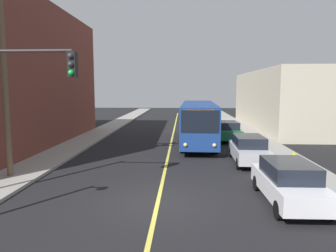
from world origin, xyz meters
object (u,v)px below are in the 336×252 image
Objects in this scene: traffic_signal_left_corner at (25,90)px; fire_hydrant at (294,160)px; utility_pole_near at (3,51)px; parked_car_white at (288,182)px; parked_car_silver at (249,149)px; parked_car_green at (228,131)px; city_bus at (198,120)px.

traffic_signal_left_corner reaches higher than fire_hydrant.
fire_hydrant is at bearing 8.21° from utility_pole_near.
parked_car_white is at bearing -3.68° from traffic_signal_left_corner.
parked_car_white is 6.49m from parked_car_silver.
utility_pole_near is (-12.19, -11.82, 5.28)m from parked_car_green.
fire_hydrant is (1.89, 4.80, -0.26)m from parked_car_white.
parked_car_silver is at bearing -89.34° from parked_car_green.
fire_hydrant is at bearing -61.33° from city_bus.
utility_pole_near reaches higher than parked_car_white.
parked_car_white is (2.76, -13.31, -0.98)m from city_bus.
city_bus reaches higher than parked_car_white.
parked_car_silver is (-0.15, 6.48, 0.00)m from parked_car_white.
city_bus reaches higher than parked_car_green.
city_bus is 1.12× the size of utility_pole_near.
traffic_signal_left_corner is (-10.14, -13.89, 3.46)m from parked_car_green.
utility_pole_near is (-12.28, -3.75, 5.28)m from parked_car_silver.
utility_pole_near reaches higher than fire_hydrant.
traffic_signal_left_corner is 13.46m from fire_hydrant.
parked_car_white is 0.99× the size of parked_car_green.
parked_car_green is 17.54m from traffic_signal_left_corner.
fire_hydrant is at bearing 18.64° from traffic_signal_left_corner.
traffic_signal_left_corner is (-10.23, -5.82, 3.46)m from parked_car_silver.
parked_car_green is (2.53, 1.25, -0.98)m from city_bus.
parked_car_silver is 12.27m from traffic_signal_left_corner.
parked_car_green is at bearing 26.38° from city_bus.
parked_car_white is at bearing -88.72° from parked_car_silver.
city_bus is 2.04× the size of traffic_signal_left_corner.
utility_pole_near is at bearing -163.03° from parked_car_silver.
parked_car_white is 14.56m from parked_car_green.
utility_pole_near is at bearing 167.58° from parked_car_white.
utility_pole_near is at bearing -171.79° from fire_hydrant.
city_bus is 2.76× the size of parked_car_silver.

